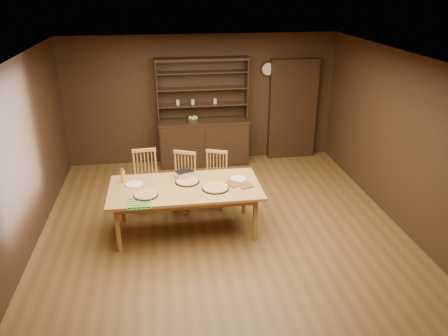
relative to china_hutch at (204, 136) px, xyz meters
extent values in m
plane|color=brown|center=(0.00, -2.75, -0.60)|extent=(6.00, 6.00, 0.00)
plane|color=silver|center=(0.00, -2.75, 2.00)|extent=(6.00, 6.00, 0.00)
plane|color=#331D10|center=(0.00, 0.25, 0.70)|extent=(5.50, 0.00, 5.50)
plane|color=#331D10|center=(0.00, -5.75, 0.70)|extent=(5.50, 0.00, 5.50)
plane|color=#331D10|center=(-2.75, -2.75, 0.70)|extent=(0.00, 6.00, 6.00)
plane|color=#331D10|center=(2.75, -2.75, 0.70)|extent=(0.00, 6.00, 6.00)
cube|color=black|center=(0.00, -0.01, -0.15)|extent=(1.80, 0.50, 0.90)
cube|color=black|center=(0.00, -0.01, 0.32)|extent=(1.84, 0.52, 0.04)
cube|color=black|center=(0.00, 0.22, 0.95)|extent=(1.80, 0.02, 1.20)
cube|color=black|center=(-0.89, 0.07, 0.95)|extent=(0.02, 0.32, 1.20)
cube|color=black|center=(0.89, 0.07, 0.95)|extent=(0.02, 0.32, 1.20)
cube|color=black|center=(0.00, 0.07, 1.55)|extent=(1.84, 0.34, 0.05)
cylinder|color=#ABA091|center=(-0.50, 0.07, 0.72)|extent=(0.07, 0.07, 0.10)
cylinder|color=#ABA091|center=(-0.20, 0.07, 0.72)|extent=(0.07, 0.07, 0.10)
cube|color=black|center=(1.90, 0.15, 0.45)|extent=(1.00, 0.18, 2.10)
cylinder|color=black|center=(1.35, 0.21, 1.30)|extent=(0.30, 0.04, 0.30)
cylinder|color=beige|center=(1.35, 0.18, 1.30)|extent=(0.24, 0.01, 0.24)
cube|color=#AC6E3B|center=(-0.55, -2.65, 0.13)|extent=(2.22, 1.11, 0.04)
cylinder|color=#AC6E3B|center=(-1.52, -3.07, -0.24)|extent=(0.07, 0.07, 0.71)
cylinder|color=#AC6E3B|center=(-1.52, -2.23, -0.24)|extent=(0.07, 0.07, 0.71)
cylinder|color=#AC6E3B|center=(0.43, -3.07, -0.24)|extent=(0.07, 0.07, 0.71)
cylinder|color=#AC6E3B|center=(0.43, -2.23, -0.24)|extent=(0.07, 0.07, 0.71)
cube|color=#C68D44|center=(-1.14, -1.82, -0.17)|extent=(0.44, 0.42, 0.04)
cylinder|color=#C68D44|center=(-1.29, -1.98, -0.39)|extent=(0.04, 0.04, 0.40)
cylinder|color=#C68D44|center=(-1.31, -1.69, -0.39)|extent=(0.04, 0.04, 0.40)
cylinder|color=#C68D44|center=(-0.98, -1.96, -0.39)|extent=(0.04, 0.04, 0.40)
cylinder|color=#C68D44|center=(-0.99, -1.67, -0.39)|extent=(0.04, 0.04, 0.40)
cube|color=#C68D44|center=(-1.15, -1.66, 0.39)|extent=(0.39, 0.06, 0.05)
cube|color=#C68D44|center=(-0.56, -1.94, -0.19)|extent=(0.52, 0.51, 0.04)
cylinder|color=#C68D44|center=(-0.75, -2.01, -0.40)|extent=(0.03, 0.03, 0.39)
cylinder|color=#C68D44|center=(-0.64, -1.75, -0.40)|extent=(0.03, 0.03, 0.39)
cylinder|color=#C68D44|center=(-0.47, -2.13, -0.40)|extent=(0.03, 0.03, 0.39)
cylinder|color=#C68D44|center=(-0.36, -1.87, -0.40)|extent=(0.03, 0.03, 0.39)
cube|color=#C68D44|center=(-0.49, -1.79, 0.36)|extent=(0.36, 0.19, 0.05)
cube|color=#C68D44|center=(-0.01, -1.90, -0.20)|extent=(0.50, 0.49, 0.04)
cylinder|color=#C68D44|center=(-0.20, -1.97, -0.41)|extent=(0.03, 0.03, 0.38)
cylinder|color=#C68D44|center=(-0.10, -1.71, -0.41)|extent=(0.03, 0.03, 0.38)
cylinder|color=#C68D44|center=(0.07, -2.08, -0.41)|extent=(0.03, 0.03, 0.38)
cylinder|color=#C68D44|center=(0.18, -1.82, -0.41)|extent=(0.03, 0.03, 0.38)
cube|color=#C68D44|center=(0.05, -1.75, 0.33)|extent=(0.36, 0.17, 0.05)
cylinder|color=black|center=(-1.11, -2.87, 0.16)|extent=(0.35, 0.35, 0.01)
cylinder|color=tan|center=(-1.11, -2.87, 0.17)|extent=(0.32, 0.32, 0.02)
torus|color=#B48A40|center=(-1.11, -2.87, 0.17)|extent=(0.33, 0.33, 0.03)
cylinder|color=black|center=(-0.11, -2.79, 0.16)|extent=(0.40, 0.40, 0.01)
cylinder|color=tan|center=(-0.11, -2.79, 0.17)|extent=(0.37, 0.37, 0.02)
torus|color=#B48A40|center=(-0.11, -2.79, 0.17)|extent=(0.38, 0.38, 0.03)
cylinder|color=black|center=(-0.50, -2.50, 0.16)|extent=(0.37, 0.37, 0.01)
cylinder|color=tan|center=(-0.50, -2.50, 0.17)|extent=(0.33, 0.33, 0.02)
torus|color=#B48A40|center=(-0.50, -2.50, 0.17)|extent=(0.34, 0.34, 0.03)
cylinder|color=silver|center=(-1.29, -2.48, 0.16)|extent=(0.27, 0.27, 0.01)
torus|color=#345B9D|center=(-1.29, -2.48, 0.16)|extent=(0.27, 0.27, 0.01)
cylinder|color=silver|center=(0.27, -2.51, 0.16)|extent=(0.26, 0.26, 0.01)
torus|color=#345B9D|center=(0.27, -2.51, 0.16)|extent=(0.26, 0.26, 0.01)
cube|color=silver|center=(-0.53, -2.32, 0.21)|extent=(0.32, 0.28, 0.11)
cylinder|color=orange|center=(-1.46, -2.36, 0.25)|extent=(0.06, 0.06, 0.19)
cylinder|color=#1538AA|center=(-1.46, -2.36, 0.36)|extent=(0.04, 0.04, 0.03)
cube|color=#AA1318|center=(0.34, -2.76, 0.16)|extent=(0.24, 0.24, 0.01)
cube|color=#AA1318|center=(0.16, -2.67, 0.16)|extent=(0.29, 0.29, 0.02)
cylinder|color=black|center=(-0.22, -0.06, 0.37)|extent=(0.25, 0.25, 0.06)
sphere|color=#9DC735|center=(-0.27, -0.06, 0.42)|extent=(0.08, 0.08, 0.08)
sphere|color=#9DC735|center=(-0.19, -0.03, 0.42)|extent=(0.08, 0.08, 0.08)
sphere|color=#9DC735|center=(-0.22, -0.11, 0.42)|extent=(0.08, 0.08, 0.08)
sphere|color=#9DC735|center=(-0.16, -0.08, 0.42)|extent=(0.08, 0.08, 0.08)
camera|label=1|loc=(-0.81, -8.47, 2.95)|focal=35.00mm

